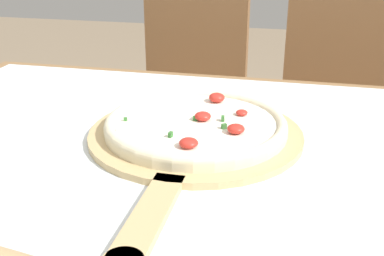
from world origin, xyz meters
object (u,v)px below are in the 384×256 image
chair_left (188,102)px  pizza_peel (193,138)px  chair_right (334,113)px  pizza (196,124)px

chair_left → pizza_peel: bearing=-71.4°
chair_left → chair_right: bearing=4.6°
pizza → chair_left: chair_left is taller
pizza_peel → chair_right: chair_right is taller
pizza_peel → pizza: size_ratio=1.80×
pizza → chair_left: bearing=104.5°
pizza_peel → chair_left: chair_left is taller
pizza → chair_right: (0.30, 0.80, -0.25)m
pizza → chair_right: size_ratio=0.37×
pizza_peel → chair_right: size_ratio=0.66×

